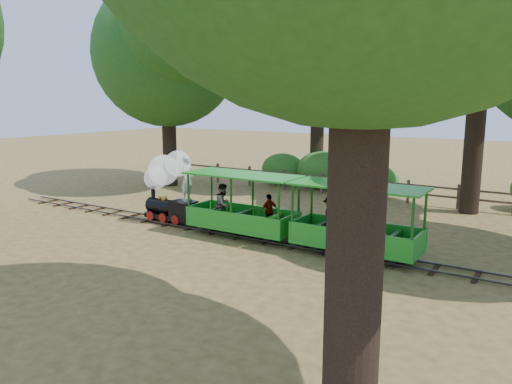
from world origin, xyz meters
The scene contains 12 objects.
ground centered at (0.00, 0.00, 0.00)m, with size 90.00×90.00×0.00m, color #A38646.
track centered at (0.00, 0.00, 0.07)m, with size 22.00×1.00×0.10m.
locomotive centered at (-3.18, 0.08, 1.50)m, with size 2.30×1.08×2.64m.
carriage_front centered at (-0.03, -0.03, 0.81)m, with size 3.71×1.51×1.93m.
carriage_rear centered at (3.74, 0.01, 0.81)m, with size 3.71×1.51×1.93m.
oak_nw centered at (-8.54, 6.10, 6.92)m, with size 8.96×7.89×10.13m.
oak_nc centered at (-2.03, 9.58, 7.94)m, with size 7.77×6.84×10.74m.
oak_ne centered at (5.47, 7.58, 7.75)m, with size 7.19×6.33×10.36m.
fence centered at (0.00, 8.00, 0.58)m, with size 18.10×0.10×1.00m.
shrub_west centered at (-3.79, 9.30, 0.80)m, with size 2.31×1.78×1.60m, color #2D6B1E.
shrub_mid_w centered at (-1.56, 9.30, 0.92)m, with size 2.65×2.04×1.84m, color #2D6B1E.
shrub_mid_e centered at (1.20, 9.30, 0.69)m, with size 1.98×1.52×1.37m, color #2D6B1E.
Camera 1 is at (8.73, -12.80, 4.35)m, focal length 35.00 mm.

